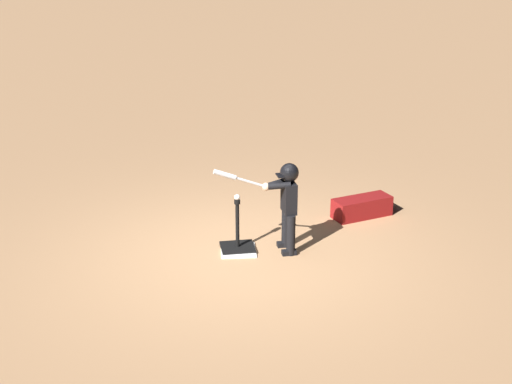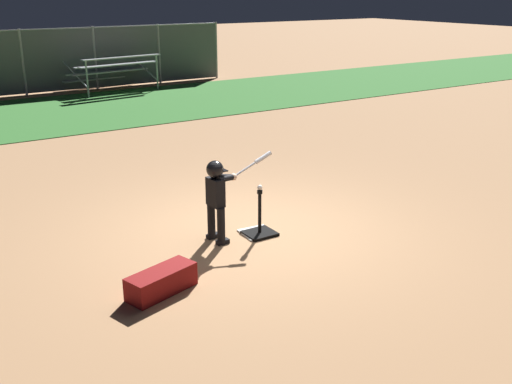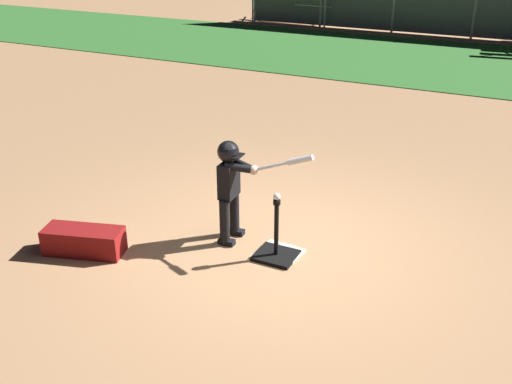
{
  "view_description": "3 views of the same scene",
  "coord_description": "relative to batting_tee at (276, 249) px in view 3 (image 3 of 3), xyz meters",
  "views": [
    {
      "loc": [
        1.07,
        7.95,
        3.83
      ],
      "look_at": [
        -0.2,
        -0.01,
        0.84
      ],
      "focal_mm": 50.0,
      "sensor_mm": 36.0,
      "label": 1
    },
    {
      "loc": [
        -4.3,
        -6.77,
        3.33
      ],
      "look_at": [
        0.07,
        0.0,
        0.57
      ],
      "focal_mm": 42.0,
      "sensor_mm": 36.0,
      "label": 2
    },
    {
      "loc": [
        2.22,
        -5.19,
        3.27
      ],
      "look_at": [
        -0.31,
        -0.05,
        0.63
      ],
      "focal_mm": 42.0,
      "sensor_mm": 36.0,
      "label": 3
    }
  ],
  "objects": [
    {
      "name": "grass_outfield_strip",
      "position": [
        0.0,
        10.26,
        -0.09
      ],
      "size": [
        56.0,
        5.72,
        0.02
      ],
      "primitive_type": "cube",
      "color": "#33702D",
      "rests_on": "ground_plane"
    },
    {
      "name": "ground_plane",
      "position": [
        0.0,
        0.21,
        -0.09
      ],
      "size": [
        90.0,
        90.0,
        0.0
      ],
      "primitive_type": "plane",
      "color": "#AD7F56"
    },
    {
      "name": "bleachers_far_right",
      "position": [
        -5.78,
        14.55,
        0.37
      ],
      "size": [
        3.06,
        2.06,
        0.95
      ],
      "color": "#ADAFB7",
      "rests_on": "ground_plane"
    },
    {
      "name": "equipment_bag",
      "position": [
        -1.88,
        -0.81,
        0.05
      ],
      "size": [
        0.9,
        0.54,
        0.28
      ],
      "primitive_type": "cube",
      "rotation": [
        0.0,
        0.0,
        0.29
      ],
      "color": "maroon",
      "rests_on": "ground_plane"
    },
    {
      "name": "batter_child",
      "position": [
        -0.59,
        0.14,
        0.64
      ],
      "size": [
        1.05,
        0.37,
        1.16
      ],
      "color": "black",
      "rests_on": "ground_plane"
    },
    {
      "name": "batting_tee",
      "position": [
        0.0,
        0.0,
        0.0
      ],
      "size": [
        0.42,
        0.38,
        0.67
      ],
      "color": "black",
      "rests_on": "ground_plane"
    },
    {
      "name": "baseball",
      "position": [
        -0.0,
        0.0,
        0.61
      ],
      "size": [
        0.07,
        0.07,
        0.07
      ],
      "primitive_type": "sphere",
      "color": "white",
      "rests_on": "batting_tee"
    },
    {
      "name": "home_plate",
      "position": [
        0.01,
        0.06,
        -0.08
      ],
      "size": [
        0.48,
        0.48,
        0.02
      ],
      "primitive_type": "cube",
      "rotation": [
        0.0,
        0.0,
        -0.09
      ],
      "color": "white",
      "rests_on": "ground_plane"
    },
    {
      "name": "backstop_fence",
      "position": [
        0.0,
        13.88,
        1.0
      ],
      "size": [
        14.29,
        0.08,
        2.09
      ],
      "color": "#9E9EA3",
      "rests_on": "ground_plane"
    }
  ]
}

